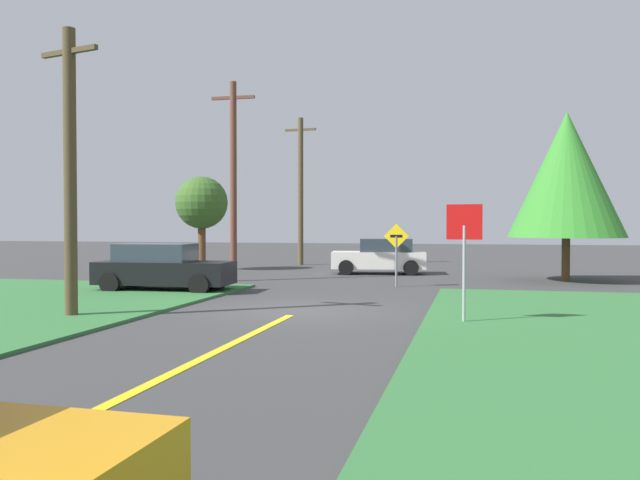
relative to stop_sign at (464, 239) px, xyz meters
name	(u,v)px	position (x,y,z in m)	size (l,w,h in m)	color
ground_plane	(301,310)	(-4.25, 1.52, -1.94)	(120.00, 120.00, 0.00)	#3A3A3A
lane_stripe_center	(157,381)	(-4.25, -6.48, -1.94)	(0.20, 14.00, 0.01)	yellow
stop_sign	(464,239)	(0.00, 0.00, 0.00)	(0.80, 0.12, 2.73)	#9EA0A8
parked_car_near_building	(162,268)	(-10.07, 5.13, -1.14)	(4.65, 2.12, 1.62)	black
car_approaching_junction	(380,256)	(-4.00, 14.67, -1.14)	(4.46, 2.41, 1.62)	white
utility_pole_near	(70,169)	(-9.32, -1.11, 1.67)	(1.78, 0.55, 7.01)	#4E3E27
utility_pole_mid	(233,178)	(-9.20, 9.55, 2.19)	(1.80, 0.27, 7.97)	brown
utility_pole_far	(301,190)	(-9.29, 20.21, 2.28)	(1.80, 0.31, 8.22)	brown
direction_sign	(396,248)	(-2.55, 8.57, -0.51)	(0.91, 0.08, 2.30)	slate
oak_tree_left	(567,175)	(3.76, 12.48, 2.31)	(4.54, 4.54, 6.76)	brown
pine_tree_center	(202,203)	(-12.96, 15.01, 1.37)	(2.59, 2.59, 4.65)	brown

